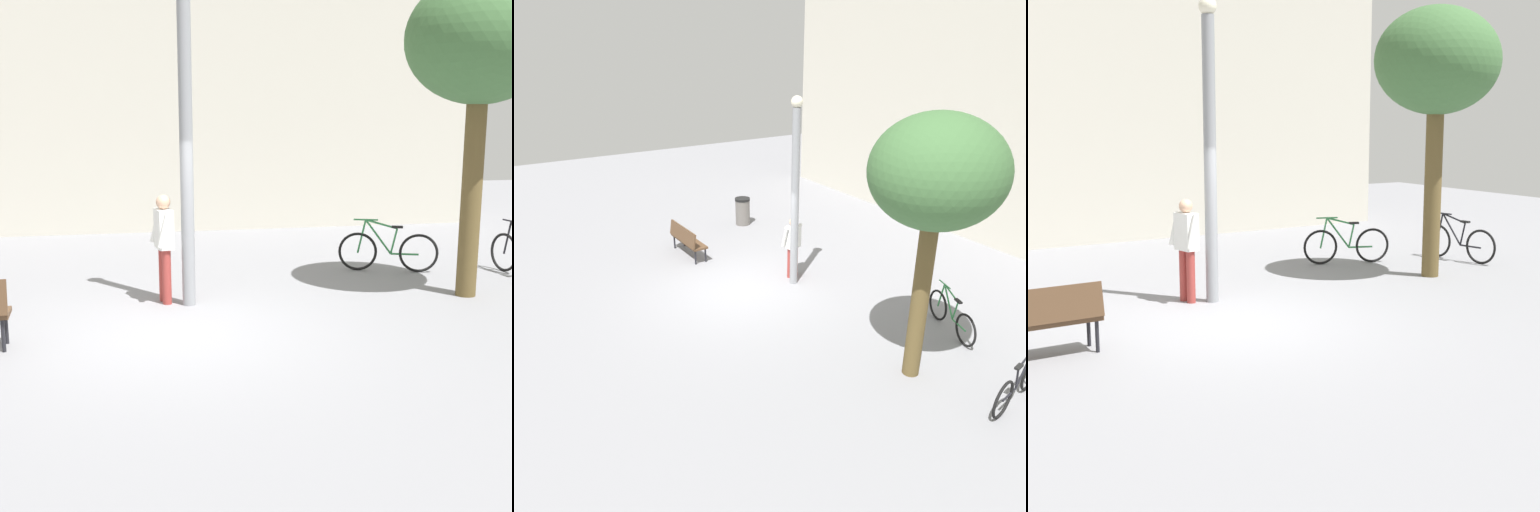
% 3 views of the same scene
% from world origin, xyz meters
% --- Properties ---
extents(ground_plane, '(36.00, 36.00, 0.00)m').
position_xyz_m(ground_plane, '(0.00, 0.00, 0.00)').
color(ground_plane, gray).
extents(building_facade, '(17.12, 2.00, 8.01)m').
position_xyz_m(building_facade, '(0.00, 8.98, 4.00)').
color(building_facade, beige).
rests_on(building_facade, ground_plane).
extents(lamppost, '(0.28, 0.28, 4.75)m').
position_xyz_m(lamppost, '(0.39, 1.41, 2.50)').
color(lamppost, gray).
rests_on(lamppost, ground_plane).
extents(person_by_lamppost, '(0.36, 0.62, 1.67)m').
position_xyz_m(person_by_lamppost, '(0.04, 1.61, 0.97)').
color(person_by_lamppost, '#9E3833').
rests_on(person_by_lamppost, ground_plane).
extents(park_bench, '(1.62, 0.53, 0.92)m').
position_xyz_m(park_bench, '(-2.78, -0.24, 0.55)').
color(park_bench, '#513823').
rests_on(park_bench, ground_plane).
extents(plaza_tree, '(2.27, 2.27, 4.92)m').
position_xyz_m(plaza_tree, '(4.80, 1.13, 3.88)').
color(plaza_tree, brown).
rests_on(plaza_tree, ground_plane).
extents(bicycle_black, '(0.37, 1.79, 0.97)m').
position_xyz_m(bicycle_black, '(6.38, 2.05, 0.38)').
color(bicycle_black, black).
rests_on(bicycle_black, ground_plane).
extents(bicycle_green, '(1.73, 0.64, 0.97)m').
position_xyz_m(bicycle_green, '(4.18, 2.98, 0.38)').
color(bicycle_green, black).
rests_on(bicycle_green, ground_plane).
extents(trash_bin, '(0.52, 0.52, 0.94)m').
position_xyz_m(trash_bin, '(-4.30, 2.50, 0.47)').
color(trash_bin, '#66605B').
rests_on(trash_bin, ground_plane).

